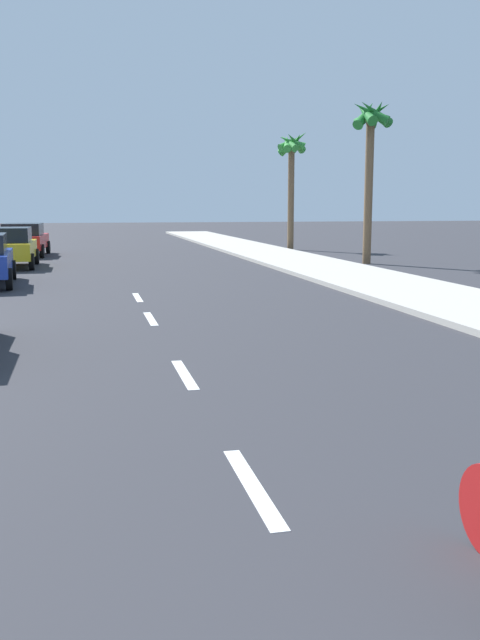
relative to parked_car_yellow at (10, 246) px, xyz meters
The scene contains 10 objects.
ground_plane 10.47m from the parked_car_yellow, 66.58° to the right, with size 160.00×160.00×0.00m, color #2D2D33.
sidewalk_strip 13.96m from the parked_car_yellow, 32.92° to the right, with size 3.60×80.00×0.14m, color #B2ADA3.
lane_stripe_2 23.48m from the parked_car_yellow, 79.82° to the right, with size 0.16×1.80×0.01m, color white.
lane_stripe_3 19.38m from the parked_car_yellow, 77.63° to the right, with size 0.16×1.80×0.01m, color white.
lane_stripe_4 14.41m from the parked_car_yellow, 73.24° to the right, with size 0.16×1.80×0.01m, color white.
lane_stripe_5 11.03m from the parked_car_yellow, 67.83° to the right, with size 0.16×1.80×0.01m, color white.
parked_car_yellow is the anchor object (origin of this frame).
parked_car_red 6.42m from the parked_car_yellow, 89.74° to the left, with size 2.26×4.64×1.57m.
palm_tree_far 15.10m from the parked_car_yellow, ahead, with size 1.97×1.79×6.86m.
palm_tree_distant 16.68m from the parked_car_yellow, 30.42° to the left, with size 1.76×1.90×6.51m.
Camera 1 is at (-1.38, 0.85, 2.44)m, focal length 39.17 mm.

